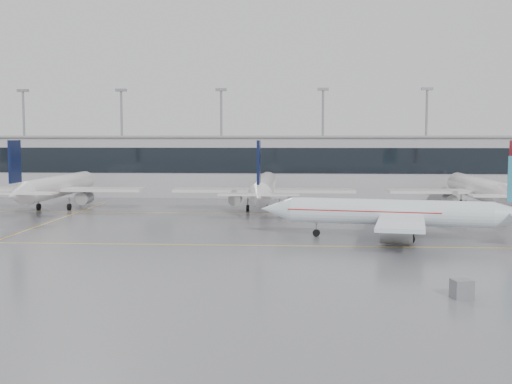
{
  "coord_description": "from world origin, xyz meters",
  "views": [
    {
      "loc": [
        5.1,
        -71.3,
        12.3
      ],
      "look_at": [
        0.0,
        12.0,
        5.0
      ],
      "focal_mm": 45.0,
      "sensor_mm": 36.0,
      "label": 1
    }
  ],
  "objects": [
    {
      "name": "ground",
      "position": [
        0.0,
        0.0,
        0.0
      ],
      "size": [
        320.0,
        320.0,
        0.0
      ],
      "primitive_type": "plane",
      "color": "slate",
      "rests_on": "ground"
    },
    {
      "name": "gse_unit",
      "position": [
        17.79,
        -22.63,
        0.73
      ],
      "size": [
        1.69,
        1.61,
        1.45
      ],
      "primitive_type": "cube",
      "rotation": [
        0.0,
        0.0,
        0.2
      ],
      "color": "slate",
      "rests_on": "ground"
    },
    {
      "name": "air_canada_jet",
      "position": [
        17.62,
        5.06,
        3.13
      ],
      "size": [
        33.06,
        25.88,
        10.04
      ],
      "rotation": [
        0.0,
        0.0,
        2.96
      ],
      "color": "white",
      "rests_on": "ground"
    },
    {
      "name": "terminal",
      "position": [
        0.0,
        62.0,
        6.0
      ],
      "size": [
        180.0,
        15.0,
        12.0
      ],
      "primitive_type": "cube",
      "color": "#9E9EA2",
      "rests_on": "ground"
    },
    {
      "name": "parked_jet_d",
      "position": [
        35.0,
        33.69,
        3.71
      ],
      "size": [
        29.64,
        36.96,
        11.72
      ],
      "rotation": [
        0.0,
        0.0,
        1.57
      ],
      "color": "silver",
      "rests_on": "ground"
    },
    {
      "name": "taxi_line_main",
      "position": [
        0.0,
        0.0,
        0.01
      ],
      "size": [
        120.0,
        0.25,
        0.01
      ],
      "primitive_type": "cube",
      "color": "gold",
      "rests_on": "ground"
    },
    {
      "name": "taxi_line_cross",
      "position": [
        -30.0,
        15.0,
        0.01
      ],
      "size": [
        0.25,
        60.0,
        0.01
      ],
      "primitive_type": "cube",
      "color": "gold",
      "rests_on": "ground"
    },
    {
      "name": "taxi_line_north",
      "position": [
        0.0,
        30.0,
        0.01
      ],
      "size": [
        120.0,
        0.25,
        0.01
      ],
      "primitive_type": "cube",
      "color": "gold",
      "rests_on": "ground"
    },
    {
      "name": "parked_jet_b",
      "position": [
        -35.0,
        33.69,
        3.71
      ],
      "size": [
        29.64,
        36.96,
        11.72
      ],
      "rotation": [
        0.0,
        0.0,
        1.57
      ],
      "color": "silver",
      "rests_on": "ground"
    },
    {
      "name": "parked_jet_c",
      "position": [
        -0.0,
        33.69,
        3.71
      ],
      "size": [
        29.64,
        36.96,
        11.72
      ],
      "rotation": [
        0.0,
        0.0,
        1.57
      ],
      "color": "silver",
      "rests_on": "ground"
    },
    {
      "name": "terminal_glass",
      "position": [
        0.0,
        54.45,
        7.5
      ],
      "size": [
        180.0,
        0.2,
        5.0
      ],
      "primitive_type": "cube",
      "color": "black",
      "rests_on": "ground"
    },
    {
      "name": "terminal_roof",
      "position": [
        0.0,
        62.0,
        12.2
      ],
      "size": [
        182.0,
        16.0,
        0.4
      ],
      "primitive_type": "cube",
      "color": "gray",
      "rests_on": "ground"
    },
    {
      "name": "light_masts",
      "position": [
        0.0,
        68.0,
        13.34
      ],
      "size": [
        156.4,
        1.0,
        22.6
      ],
      "color": "gray",
      "rests_on": "ground"
    }
  ]
}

